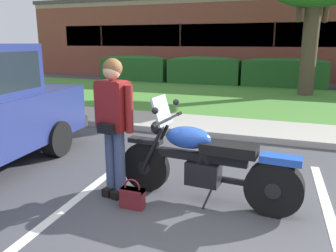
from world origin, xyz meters
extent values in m
plane|color=#424247|center=(0.00, 0.00, 0.00)|extent=(140.00, 140.00, 0.00)
cube|color=#ADA89E|center=(0.00, 3.54, 0.06)|extent=(60.00, 0.20, 0.12)
cube|color=#ADA89E|center=(0.00, 4.39, 0.04)|extent=(60.00, 1.50, 0.08)
cube|color=#478433|center=(0.00, 8.35, 0.03)|extent=(60.00, 6.43, 0.06)
cube|color=silver|center=(-1.66, 0.20, 0.00)|extent=(0.35, 4.40, 0.01)
cylinder|color=black|center=(-0.97, 0.73, 0.32)|extent=(0.65, 0.15, 0.64)
cylinder|color=black|center=(-0.97, 0.73, 0.32)|extent=(0.19, 0.13, 0.18)
cylinder|color=black|center=(0.63, 0.62, 0.32)|extent=(0.65, 0.23, 0.64)
cylinder|color=black|center=(0.63, 0.62, 0.32)|extent=(0.19, 0.21, 0.18)
cube|color=black|center=(-0.97, 0.73, 0.67)|extent=(0.45, 0.17, 0.06)
cube|color=blue|center=(0.68, 0.61, 0.66)|extent=(0.45, 0.23, 0.08)
cylinder|color=black|center=(-0.84, 0.64, 0.60)|extent=(0.31, 0.07, 0.58)
cylinder|color=black|center=(-0.83, 0.80, 0.60)|extent=(0.31, 0.07, 0.58)
sphere|color=black|center=(-0.80, 0.72, 0.86)|extent=(0.17, 0.17, 0.17)
cylinder|color=black|center=(-0.66, 0.71, 0.98)|extent=(0.08, 0.72, 0.03)
cylinder|color=black|center=(-0.68, 0.35, 0.98)|extent=(0.05, 0.10, 0.04)
cylinder|color=black|center=(-0.63, 1.07, 0.98)|extent=(0.05, 0.10, 0.04)
sphere|color=black|center=(-0.70, 0.41, 1.14)|extent=(0.08, 0.08, 0.08)
sphere|color=black|center=(-0.66, 1.01, 1.14)|extent=(0.08, 0.08, 0.08)
cube|color=#B2BCC6|center=(-0.74, 0.72, 1.08)|extent=(0.17, 0.37, 0.35)
cube|color=black|center=(-0.22, 0.68, 0.56)|extent=(1.10, 0.18, 0.10)
ellipsoid|color=blue|center=(-0.39, 0.69, 0.78)|extent=(0.58, 0.36, 0.26)
cube|color=black|center=(0.11, 0.66, 0.70)|extent=(0.66, 0.33, 0.12)
cube|color=black|center=(-0.19, 0.68, 0.36)|extent=(0.42, 0.27, 0.28)
cylinder|color=black|center=(-0.23, 0.68, 0.52)|extent=(0.18, 0.13, 0.21)
cylinder|color=black|center=(-0.16, 0.67, 0.52)|extent=(0.18, 0.13, 0.21)
cylinder|color=black|center=(0.19, 0.79, 0.26)|extent=(0.60, 0.12, 0.08)
cylinder|color=black|center=(0.39, 0.78, 0.26)|extent=(0.60, 0.12, 0.08)
cylinder|color=black|center=(-0.08, 0.51, 0.15)|extent=(0.13, 0.11, 0.30)
cube|color=black|center=(-1.20, 0.43, 0.05)|extent=(0.15, 0.26, 0.10)
cube|color=black|center=(-1.33, 0.46, 0.05)|extent=(0.15, 0.26, 0.10)
cylinder|color=#3D4C70|center=(-1.19, 0.45, 0.43)|extent=(0.14, 0.14, 0.86)
cylinder|color=#3D4C70|center=(-1.33, 0.48, 0.43)|extent=(0.14, 0.14, 0.86)
cube|color=maroon|center=(-1.26, 0.46, 1.15)|extent=(0.42, 0.29, 0.58)
cube|color=maroon|center=(-1.26, 0.46, 1.42)|extent=(0.33, 0.25, 0.06)
sphere|color=tan|center=(-1.26, 0.46, 1.56)|extent=(0.21, 0.21, 0.21)
sphere|color=brown|center=(-1.26, 0.48, 1.59)|extent=(0.23, 0.23, 0.23)
cube|color=black|center=(-1.29, 0.34, 0.90)|extent=(0.24, 0.14, 0.12)
cylinder|color=maroon|center=(-1.03, 0.42, 1.13)|extent=(0.09, 0.09, 0.56)
cylinder|color=maroon|center=(-1.50, 0.51, 1.13)|extent=(0.09, 0.09, 0.56)
cube|color=maroon|center=(-0.91, 0.22, 0.12)|extent=(0.28, 0.12, 0.24)
cube|color=maroon|center=(-0.91, 0.21, 0.22)|extent=(0.28, 0.13, 0.04)
torus|color=maroon|center=(-0.91, 0.22, 0.26)|extent=(0.20, 0.02, 0.20)
cube|color=black|center=(-3.91, 2.34, 0.40)|extent=(1.90, 0.26, 0.20)
cylinder|color=black|center=(-2.94, 1.48, 0.30)|extent=(0.29, 0.62, 0.60)
cylinder|color=#4C3D2D|center=(1.13, 9.81, 1.59)|extent=(0.52, 0.52, 3.19)
cylinder|color=#4C3D2D|center=(1.54, 9.81, 3.20)|extent=(0.18, 0.97, 1.40)
cylinder|color=#4C3D2D|center=(0.69, 9.81, 3.19)|extent=(0.18, 1.02, 1.38)
cube|color=#235623|center=(-6.48, 11.88, 0.55)|extent=(3.23, 0.90, 1.10)
ellipsoid|color=#235623|center=(-6.48, 11.88, 1.10)|extent=(3.06, 0.84, 0.28)
cube|color=#235623|center=(-3.08, 11.88, 0.55)|extent=(3.18, 0.90, 1.10)
ellipsoid|color=#235623|center=(-3.08, 11.88, 1.10)|extent=(3.03, 0.84, 0.28)
cube|color=#235623|center=(0.32, 11.88, 0.55)|extent=(3.37, 0.90, 1.10)
ellipsoid|color=#235623|center=(0.32, 11.88, 1.10)|extent=(3.20, 0.84, 0.28)
cube|color=brown|center=(-0.31, 18.72, 1.99)|extent=(27.18, 9.29, 3.97)
cube|color=#4C4742|center=(-0.31, 18.72, 4.07)|extent=(27.45, 9.38, 0.20)
cube|color=#1E282D|center=(-0.31, 14.10, 2.19)|extent=(23.10, 0.06, 1.10)
cube|color=brown|center=(-9.55, 14.09, 2.19)|extent=(0.08, 0.04, 1.20)
cube|color=brown|center=(-4.93, 14.09, 2.19)|extent=(0.08, 0.04, 1.20)
cube|color=brown|center=(-0.31, 14.09, 2.19)|extent=(0.08, 0.04, 1.20)
camera|label=1|loc=(0.74, -3.06, 1.89)|focal=36.55mm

